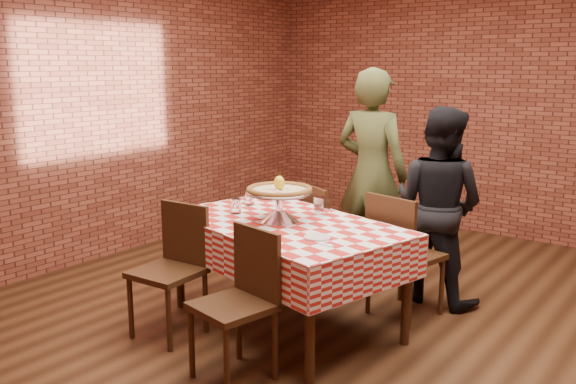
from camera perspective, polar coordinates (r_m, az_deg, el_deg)
The scene contains 19 objects.
ground at distance 4.49m, azimuth 5.82°, elevation -12.26°, with size 6.00×6.00×0.00m, color black.
back_wall at distance 6.87m, azimuth 19.23°, elevation 7.99°, with size 5.50×5.50×0.00m, color maroon.
table at distance 4.37m, azimuth -0.30°, elevation -7.63°, with size 1.66×1.00×0.75m, color #371F0F.
tablecloth at distance 4.29m, azimuth -0.31°, elevation -4.60°, with size 1.70×1.03×0.29m, color red, non-canonical shape.
pizza_stand at distance 4.24m, azimuth -0.81°, elevation -1.35°, with size 0.47×0.47×0.21m, color silver, non-canonical shape.
pizza at distance 4.22m, azimuth -0.81°, elevation 0.13°, with size 0.45×0.45×0.03m, color beige.
lemon at distance 4.21m, azimuth -0.82°, elevation 0.86°, with size 0.07×0.07×0.10m, color yellow.
water_glass_left at distance 4.48m, azimuth -4.84°, elevation -1.31°, with size 0.07×0.07×0.11m, color white.
water_glass_right at distance 4.75m, azimuth -3.59°, elevation -0.55°, with size 0.07×0.07×0.11m, color white.
side_plate at distance 3.86m, azimuth 2.74°, elevation -4.22°, with size 0.17×0.17×0.01m, color white.
sweetener_packet_a at distance 3.73m, azimuth 3.26°, elevation -4.82°, with size 0.05×0.04×0.01m, color white.
sweetener_packet_b at distance 3.70m, azimuth 3.88°, elevation -4.98°, with size 0.05×0.04×0.01m, color white.
condiment_caddy at distance 4.43m, azimuth 3.18°, elevation -1.33°, with size 0.09×0.07×0.13m, color silver.
chair_near_left at distance 4.25m, azimuth -11.15°, elevation -7.38°, with size 0.42×0.42×0.89m, color #371F0F, non-canonical shape.
chair_near_right at distance 3.63m, azimuth -5.18°, elevation -10.63°, with size 0.41×0.41×0.89m, color #371F0F, non-canonical shape.
chair_far_left at distance 5.11m, azimuth 4.04°, elevation -4.08°, with size 0.39×0.39×0.87m, color #371F0F, non-canonical shape.
chair_far_right at distance 4.60m, azimuth 10.91°, elevation -5.71°, with size 0.44×0.44×0.92m, color #371F0F, non-canonical shape.
diner_olive at distance 5.32m, azimuth 7.77°, elevation 1.66°, with size 0.66×0.43×1.80m, color #414523.
diner_black at distance 4.86m, azimuth 13.78°, elevation -1.22°, with size 0.74×0.58×1.52m, color black.
Camera 1 is at (2.09, -3.54, 1.83)m, focal length 38.33 mm.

